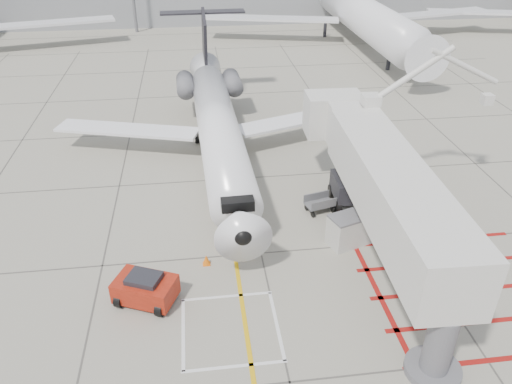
{
  "coord_description": "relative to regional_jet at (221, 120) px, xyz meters",
  "views": [
    {
      "loc": [
        -2.87,
        -16.27,
        15.92
      ],
      "look_at": [
        0.0,
        6.0,
        2.5
      ],
      "focal_mm": 35.0,
      "sensor_mm": 36.0,
      "label": 1
    }
  ],
  "objects": [
    {
      "name": "ground_plane",
      "position": [
        1.35,
        -12.78,
        -3.85
      ],
      "size": [
        260.0,
        260.0,
        0.0
      ],
      "primitive_type": "plane",
      "color": "#9C9886",
      "rests_on": "ground"
    },
    {
      "name": "regional_jet",
      "position": [
        0.0,
        0.0,
        0.0
      ],
      "size": [
        24.1,
        30.02,
        7.71
      ],
      "primitive_type": null,
      "rotation": [
        0.0,
        0.0,
        0.03
      ],
      "color": "white",
      "rests_on": "ground_plane"
    },
    {
      "name": "jet_bridge",
      "position": [
        7.14,
        -10.58,
        -0.1
      ],
      "size": [
        9.53,
        19.07,
        7.51
      ],
      "primitive_type": null,
      "rotation": [
        0.0,
        0.0,
        -0.03
      ],
      "color": "silver",
      "rests_on": "ground_plane"
    },
    {
      "name": "pushback_tug",
      "position": [
        -4.27,
        -11.59,
        -3.08
      ],
      "size": [
        3.09,
        2.58,
        1.55
      ],
      "primitive_type": null,
      "rotation": [
        0.0,
        0.0,
        -0.41
      ],
      "color": "#A1200F",
      "rests_on": "ground_plane"
    },
    {
      "name": "baggage_cart",
      "position": [
        5.29,
        -5.26,
        -3.34
      ],
      "size": [
        1.85,
        1.42,
        1.04
      ],
      "primitive_type": null,
      "rotation": [
        0.0,
        0.0,
        0.25
      ],
      "color": "#55555A",
      "rests_on": "ground_plane"
    },
    {
      "name": "ground_power_unit",
      "position": [
        6.08,
        -8.48,
        -2.99
      ],
      "size": [
        2.48,
        1.91,
        1.73
      ],
      "primitive_type": null,
      "rotation": [
        0.0,
        0.0,
        0.33
      ],
      "color": "beige",
      "rests_on": "ground_plane"
    },
    {
      "name": "cone_nose",
      "position": [
        -1.47,
        -9.3,
        -3.58
      ],
      "size": [
        0.39,
        0.39,
        0.55
      ],
      "primitive_type": "cone",
      "color": "orange",
      "rests_on": "ground_plane"
    },
    {
      "name": "cone_side",
      "position": [
        -0.64,
        -7.82,
        -3.59
      ],
      "size": [
        0.38,
        0.38,
        0.53
      ],
      "primitive_type": "cone",
      "color": "#F7600D",
      "rests_on": "ground_plane"
    }
  ]
}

